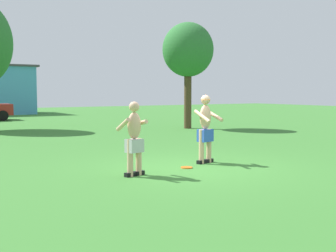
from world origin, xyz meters
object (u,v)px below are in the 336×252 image
(frisbee, at_px, (187,167))
(tree_left_field, at_px, (188,51))
(player_in_gray, at_px, (134,137))
(player_with_cap, at_px, (206,125))

(frisbee, distance_m, tree_left_field, 11.81)
(tree_left_field, bearing_deg, frisbee, -124.80)
(player_in_gray, distance_m, tree_left_field, 12.61)
(player_with_cap, bearing_deg, frisbee, -156.78)
(player_in_gray, xyz_separation_m, tree_left_field, (7.90, 9.38, 2.94))
(frisbee, relative_size, tree_left_field, 0.05)
(player_in_gray, bearing_deg, frisbee, 7.03)
(player_with_cap, bearing_deg, player_in_gray, -167.00)
(player_with_cap, height_order, player_in_gray, player_with_cap)
(player_with_cap, distance_m, tree_left_field, 10.83)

